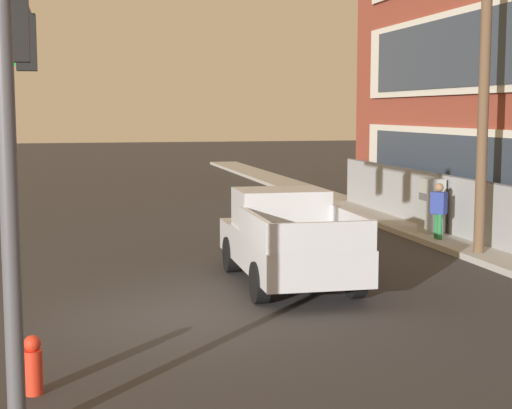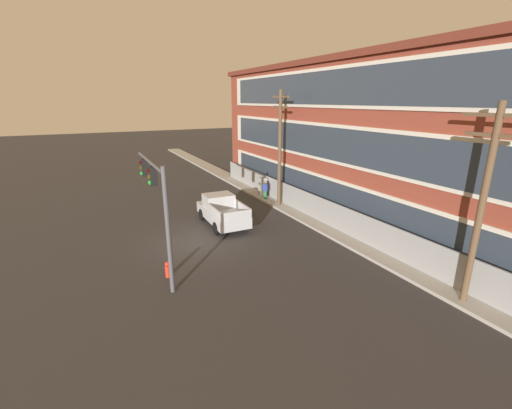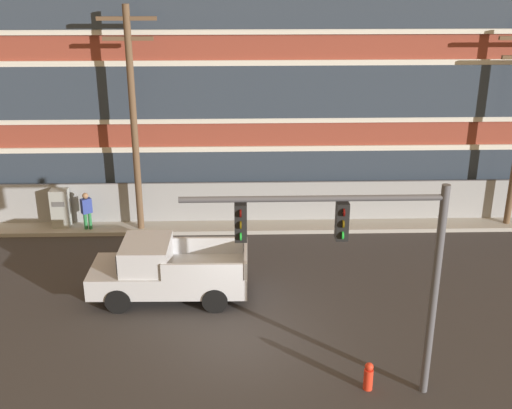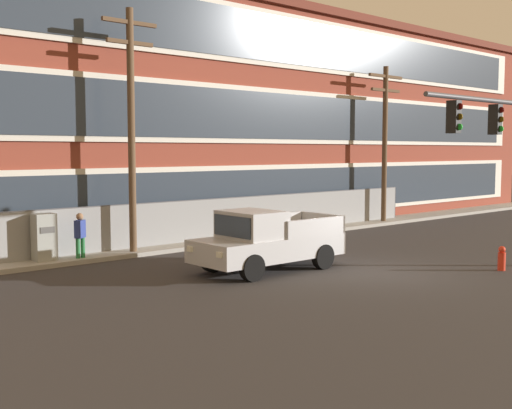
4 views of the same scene
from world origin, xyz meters
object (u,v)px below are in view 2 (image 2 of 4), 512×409
Objects in this scene: utility_pole_midblock at (483,199)px; fire_hydrant at (168,269)px; traffic_signal_mast at (157,194)px; pickup_truck_silver at (222,211)px; utility_pole_near_corner at (280,146)px; pedestrian_near_cabinet at (265,189)px; electrical_cabinet at (263,187)px.

utility_pole_midblock reaches higher than fire_hydrant.
traffic_signal_mast is at bearing -165.49° from fire_hydrant.
utility_pole_near_corner is at bearing 106.52° from pickup_truck_silver.
pedestrian_near_cabinet is at bearing -178.31° from utility_pole_near_corner.
pickup_truck_silver is (-5.17, 5.05, -3.07)m from traffic_signal_mast.
electrical_cabinet reaches higher than fire_hydrant.
pedestrian_near_cabinet is (1.12, -0.33, 0.11)m from electrical_cabinet.
utility_pole_near_corner is at bearing 123.01° from traffic_signal_mast.
fire_hydrant is at bearing -41.37° from pickup_truck_silver.
utility_pole_midblock reaches higher than traffic_signal_mast.
traffic_signal_mast is 7.86m from pickup_truck_silver.
pedestrian_near_cabinet is at bearing 130.56° from traffic_signal_mast.
electrical_cabinet reaches higher than pedestrian_near_cabinet.
electrical_cabinet is (-3.21, 0.27, -3.94)m from utility_pole_near_corner.
utility_pole_near_corner is (-1.59, 5.35, 3.87)m from pickup_truck_silver.
electrical_cabinet is at bearing 179.43° from utility_pole_midblock.
utility_pole_midblock is at bearing 0.51° from pedestrian_near_cabinet.
traffic_signal_mast reaches higher than fire_hydrant.
traffic_signal_mast is 7.82× the size of fire_hydrant.
utility_pole_midblock is 10.31× the size of fire_hydrant.
utility_pole_near_corner is 13.31m from fire_hydrant.
utility_pole_midblock is at bearing 53.46° from fire_hydrant.
traffic_signal_mast is 3.61× the size of pedestrian_near_cabinet.
pickup_truck_silver reaches higher than pedestrian_near_cabinet.
utility_pole_midblock is (13.30, 5.44, 3.57)m from pickup_truck_silver.
fire_hydrant is (5.61, -4.94, -0.55)m from pickup_truck_silver.
traffic_signal_mast is 13.28m from utility_pole_midblock.
fire_hydrant is at bearing -126.54° from utility_pole_midblock.
pickup_truck_silver is at bearing -55.19° from pedestrian_near_cabinet.
utility_pole_near_corner is 5.19× the size of pedestrian_near_cabinet.
traffic_signal_mast is 1.20× the size of pickup_truck_silver.
pedestrian_near_cabinet is at bearing -16.59° from electrical_cabinet.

